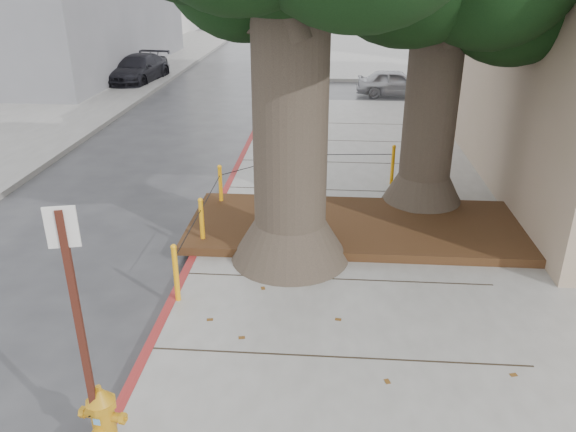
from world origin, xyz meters
name	(u,v)px	position (x,y,z in m)	size (l,w,h in m)	color
ground	(298,364)	(0.00, 0.00, 0.00)	(140.00, 140.00, 0.00)	#28282B
sidewalk_far	(425,52)	(6.00, 30.00, 0.07)	(16.00, 20.00, 0.15)	slate
curb_red	(192,263)	(-2.00, 2.50, 0.07)	(0.14, 26.00, 0.16)	maroon
planter_bed	(357,226)	(0.90, 3.90, 0.23)	(6.40, 2.60, 0.16)	black
bollard_ring	(268,194)	(-0.87, 4.38, 0.66)	(3.79, 5.39, 0.95)	#F8A10D
fire_hydrant	(103,419)	(-1.90, -1.70, 0.55)	(0.44, 0.40, 0.83)	#C88714
signpost	(80,326)	(-1.95, -1.74, 1.73)	(0.27, 0.09, 2.78)	#471911
car_silver	(395,83)	(2.91, 17.13, 0.53)	(1.25, 3.10, 1.06)	#9C9CA0
car_dark	(138,69)	(-8.32, 19.10, 0.61)	(1.71, 4.22, 1.22)	black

